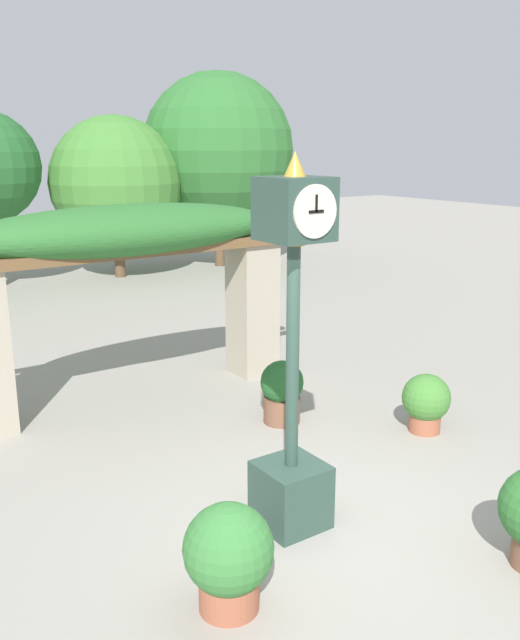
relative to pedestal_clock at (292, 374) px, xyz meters
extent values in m
plane|color=gray|center=(0.17, -0.28, -1.47)|extent=(60.00, 60.00, 0.00)
cube|color=#2D473D|center=(0.00, 0.00, -1.17)|extent=(0.58, 0.58, 0.60)
cylinder|color=#2D473D|center=(0.00, 0.00, 0.14)|extent=(0.12, 0.12, 2.01)
cylinder|color=gold|center=(0.00, 0.00, 1.16)|extent=(0.19, 0.19, 0.04)
cube|color=#2D473D|center=(0.00, 0.00, 1.44)|extent=(0.52, 0.52, 0.52)
cylinder|color=beige|center=(0.00, -0.27, 1.44)|extent=(0.43, 0.02, 0.43)
cylinder|color=beige|center=(0.00, 0.27, 1.44)|extent=(0.43, 0.02, 0.43)
cube|color=black|center=(0.00, -0.29, 1.44)|extent=(0.15, 0.01, 0.02)
cube|color=black|center=(0.00, -0.29, 1.51)|extent=(0.02, 0.01, 0.14)
cone|color=gold|center=(0.00, 0.00, 1.81)|extent=(0.18, 0.18, 0.20)
cube|color=#A89E89|center=(2.13, 3.78, -0.46)|extent=(0.60, 0.60, 2.02)
cube|color=brown|center=(0.17, 3.48, 0.62)|extent=(5.13, 0.12, 0.14)
cube|color=brown|center=(0.17, 3.78, 0.62)|extent=(5.13, 0.12, 0.14)
cube|color=brown|center=(0.17, 4.08, 0.62)|extent=(5.13, 0.12, 0.14)
ellipsoid|color=#2D6B2D|center=(0.17, 3.78, 0.86)|extent=(4.43, 1.20, 0.70)
cylinder|color=#9E563D|center=(-1.10, -0.68, -1.34)|extent=(0.46, 0.46, 0.25)
sphere|color=#387A38|center=(-1.10, -0.68, -0.96)|extent=(0.69, 0.69, 0.69)
cylinder|color=brown|center=(1.35, 1.97, -1.31)|extent=(0.46, 0.46, 0.33)
sphere|color=#235B28|center=(1.35, 1.97, -0.94)|extent=(0.55, 0.55, 0.55)
cylinder|color=#9E563D|center=(2.63, 0.73, -1.36)|extent=(0.38, 0.38, 0.22)
sphere|color=#427F33|center=(2.63, 0.73, -1.03)|extent=(0.59, 0.59, 0.59)
cylinder|color=brown|center=(3.59, 12.23, -0.83)|extent=(0.28, 0.28, 1.29)
sphere|color=#427F33|center=(3.59, 12.23, 1.00)|extent=(3.37, 3.37, 3.37)
cylinder|color=brown|center=(6.64, 12.16, -0.58)|extent=(0.28, 0.28, 1.79)
sphere|color=#2D6B2D|center=(6.64, 12.16, 1.79)|extent=(4.22, 4.22, 4.22)
camera|label=1|loc=(-3.44, -4.47, 1.97)|focal=38.00mm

